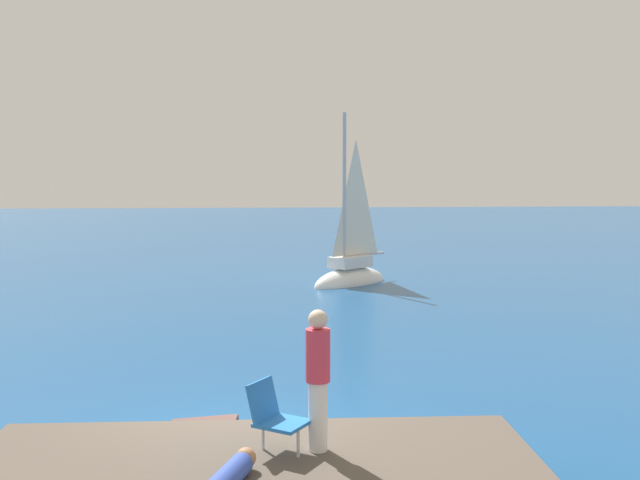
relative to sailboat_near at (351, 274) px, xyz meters
name	(u,v)px	position (x,y,z in m)	size (l,w,h in m)	color
ground_plane	(243,439)	(-3.59, -14.87, -0.36)	(160.00, 160.00, 0.00)	navy
boulder_seaward	(281,461)	(-3.08, -15.73, -0.36)	(1.03, 0.83, 0.57)	#524E3E
boulder_inland	(200,455)	(-4.17, -15.44, -0.36)	(1.19, 0.95, 0.65)	brown
sailboat_near	(351,274)	(0.00, 0.00, 0.00)	(3.40, 3.14, 6.58)	white
person_standing	(318,376)	(-2.71, -17.08, 1.17)	(0.28, 0.28, 1.62)	white
beach_chair	(273,414)	(-3.21, -17.08, 0.74)	(0.76, 0.73, 0.80)	blue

